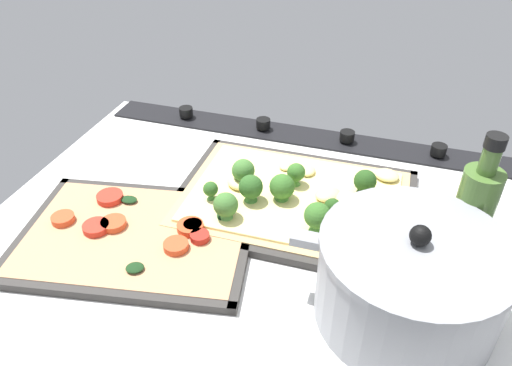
# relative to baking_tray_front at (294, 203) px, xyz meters

# --- Properties ---
(ground_plane) EXTENTS (0.83, 0.63, 0.03)m
(ground_plane) POSITION_rel_baking_tray_front_xyz_m (0.03, 0.07, -0.02)
(ground_plane) COLOR white
(stove_control_panel) EXTENTS (0.80, 0.07, 0.03)m
(stove_control_panel) POSITION_rel_baking_tray_front_xyz_m (0.03, -0.21, 0.00)
(stove_control_panel) COLOR black
(stove_control_panel) RESTS_ON ground_plane
(baking_tray_front) EXTENTS (0.37, 0.27, 0.01)m
(baking_tray_front) POSITION_rel_baking_tray_front_xyz_m (0.00, 0.00, 0.00)
(baking_tray_front) COLOR #33302D
(baking_tray_front) RESTS_ON ground_plane
(broccoli_pizza) EXTENTS (0.35, 0.25, 0.06)m
(broccoli_pizza) POSITION_rel_baking_tray_front_xyz_m (-0.00, 0.01, 0.02)
(broccoli_pizza) COLOR tan
(broccoli_pizza) RESTS_ON baking_tray_front
(baking_tray_back) EXTENTS (0.37, 0.29, 0.01)m
(baking_tray_back) POSITION_rel_baking_tray_front_xyz_m (0.20, 0.15, 0.00)
(baking_tray_back) COLOR #33302D
(baking_tray_back) RESTS_ON ground_plane
(veggie_pizza_back) EXTENTS (0.34, 0.26, 0.02)m
(veggie_pizza_back) POSITION_rel_baking_tray_front_xyz_m (0.20, 0.15, 0.01)
(veggie_pizza_back) COLOR tan
(veggie_pizza_back) RESTS_ON baking_tray_back
(cooking_pot) EXTENTS (0.29, 0.22, 0.14)m
(cooking_pot) POSITION_rel_baking_tray_front_xyz_m (-0.18, 0.17, 0.05)
(cooking_pot) COLOR gray
(cooking_pot) RESTS_ON ground_plane
(oil_bottle) EXTENTS (0.05, 0.05, 0.20)m
(oil_bottle) POSITION_rel_baking_tray_front_xyz_m (-0.25, 0.06, 0.08)
(oil_bottle) COLOR #476B2D
(oil_bottle) RESTS_ON ground_plane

